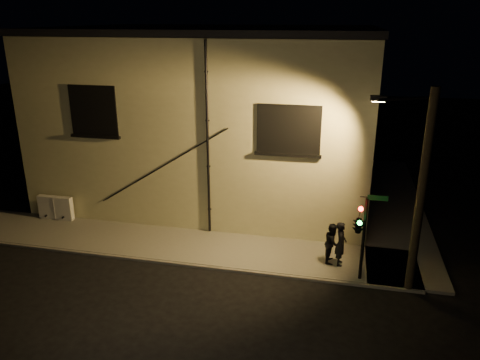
% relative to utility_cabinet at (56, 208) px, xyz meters
% --- Properties ---
extents(ground, '(90.00, 90.00, 0.00)m').
position_rel_utility_cabinet_xyz_m(ground, '(9.36, -2.70, -0.69)').
color(ground, black).
extents(sidewalk, '(21.00, 16.00, 0.12)m').
position_rel_utility_cabinet_xyz_m(sidewalk, '(10.58, 1.69, -0.63)').
color(sidewalk, '#636359').
rests_on(sidewalk, ground).
extents(building, '(16.20, 12.23, 8.80)m').
position_rel_utility_cabinet_xyz_m(building, '(6.36, 6.29, 3.72)').
color(building, '#C2BF8B').
rests_on(building, ground).
extents(utility_cabinet, '(1.72, 0.29, 1.13)m').
position_rel_utility_cabinet_xyz_m(utility_cabinet, '(0.00, 0.00, 0.00)').
color(utility_cabinet, silver).
rests_on(utility_cabinet, sidewalk).
extents(pedestrian_a, '(0.44, 0.66, 1.78)m').
position_rel_utility_cabinet_xyz_m(pedestrian_a, '(13.33, -1.48, 0.32)').
color(pedestrian_a, black).
rests_on(pedestrian_a, sidewalk).
extents(pedestrian_b, '(0.66, 0.82, 1.61)m').
position_rel_utility_cabinet_xyz_m(pedestrian_b, '(13.01, -1.34, 0.24)').
color(pedestrian_b, black).
rests_on(pedestrian_b, sidewalk).
extents(traffic_signal, '(1.22, 1.95, 3.32)m').
position_rel_utility_cabinet_xyz_m(traffic_signal, '(13.89, -2.51, 1.66)').
color(traffic_signal, black).
rests_on(traffic_signal, sidewalk).
extents(streetlamp_pole, '(2.03, 1.39, 7.26)m').
position_rel_utility_cabinet_xyz_m(streetlamp_pole, '(15.71, -2.56, 3.16)').
color(streetlamp_pole, black).
rests_on(streetlamp_pole, ground).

